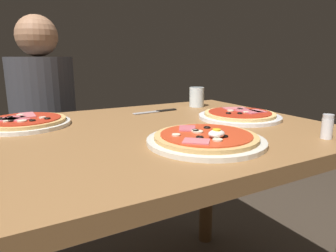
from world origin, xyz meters
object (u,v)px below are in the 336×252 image
Objects in this scene: dining_table at (129,167)px; pizza_foreground at (206,139)px; water_glass_near at (197,98)px; diner_person at (46,138)px; knife at (158,111)px; pizza_across_left at (25,122)px; pizza_across_right at (240,115)px; salt_shaker at (327,127)px.

dining_table is 4.17× the size of pizza_foreground.
diner_person is (-0.58, 0.54, -0.24)m from water_glass_near.
water_glass_near is 0.44× the size of knife.
diner_person is at bearing 104.18° from pizza_foreground.
diner_person reaches higher than knife.
knife is (0.23, 0.25, 0.12)m from dining_table.
pizza_across_right is (0.69, -0.25, -0.00)m from pizza_across_left.
pizza_across_left is at bearing 130.91° from pizza_foreground.
pizza_across_right is at bearing -53.67° from knife.
diner_person reaches higher than pizza_across_left.
water_glass_near is (0.71, 0.05, 0.03)m from pizza_across_left.
dining_table is 4.55× the size of pizza_across_left.
salt_shaker reaches higher than pizza_foreground.
water_glass_near is at bearing 32.73° from dining_table.
pizza_foreground is at bearing -49.09° from pizza_across_left.
pizza_across_right is at bearing -19.93° from pizza_across_left.
pizza_across_left is 0.49m from knife.
dining_table is 0.45m from pizza_across_right.
pizza_across_right is (0.43, -0.01, 0.12)m from dining_table.
knife is (-0.21, -0.04, -0.03)m from water_glass_near.
diner_person is (-0.26, 1.04, -0.21)m from pizza_foreground.
pizza_across_left is 0.64m from diner_person.
pizza_foreground is at bearing -58.91° from dining_table.
salt_shaker is (0.31, -0.12, 0.02)m from pizza_foreground.
diner_person is at bearing 77.85° from pizza_across_left.
pizza_foreground reaches higher than pizza_across_right.
diner_person is (0.13, 0.59, -0.21)m from pizza_across_left.
water_glass_near reaches higher than dining_table.
pizza_across_right is at bearing 93.00° from salt_shaker.
salt_shaker is at bearing -87.00° from pizza_across_right.
water_glass_near reaches higher than pizza_foreground.
pizza_foreground is 1.05× the size of pizza_across_right.
pizza_across_right is (0.30, 0.20, -0.00)m from pizza_foreground.
pizza_across_right reaches higher than knife.
pizza_across_right is 0.25× the size of diner_person.
pizza_across_left and pizza_across_right have the same top height.
water_glass_near is at bearing 136.88° from diner_person.
pizza_foreground is at bearing -122.19° from water_glass_near.
dining_table is at bearing -42.10° from pizza_across_left.
pizza_across_right is 0.33m from knife.
pizza_foreground is at bearing 104.18° from diner_person.
dining_table is at bearing 99.19° from diner_person.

